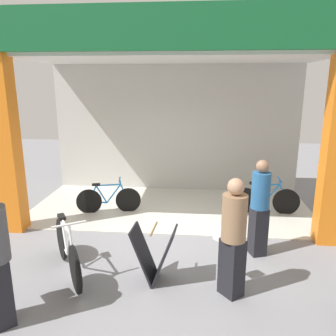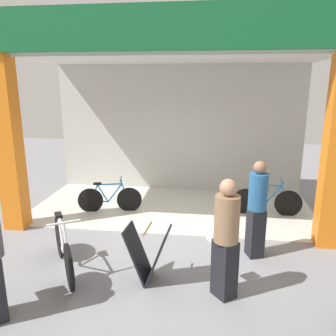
{
  "view_description": "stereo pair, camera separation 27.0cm",
  "coord_description": "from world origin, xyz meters",
  "px_view_note": "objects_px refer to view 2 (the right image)",
  "views": [
    {
      "loc": [
        0.61,
        -5.97,
        2.89
      ],
      "look_at": [
        0.0,
        0.73,
        1.15
      ],
      "focal_mm": 36.17,
      "sensor_mm": 36.0,
      "label": 1
    },
    {
      "loc": [
        0.87,
        -5.94,
        2.89
      ],
      "look_at": [
        0.0,
        0.73,
        1.15
      ],
      "focal_mm": 36.17,
      "sensor_mm": 36.0,
      "label": 2
    }
  ],
  "objects_px": {
    "sandwich_board_sign": "(148,254)",
    "bicycle_inside_0": "(267,201)",
    "pedestrian_2": "(226,238)",
    "pedestrian_1": "(257,209)",
    "bicycle_inside_1": "(110,199)",
    "bicycle_parked_0": "(63,248)"
  },
  "relations": [
    {
      "from": "bicycle_parked_0",
      "to": "sandwich_board_sign",
      "type": "xyz_separation_m",
      "value": [
        1.35,
        -0.09,
        0.04
      ]
    },
    {
      "from": "pedestrian_1",
      "to": "pedestrian_2",
      "type": "xyz_separation_m",
      "value": [
        -0.55,
        -1.19,
        0.02
      ]
    },
    {
      "from": "bicycle_parked_0",
      "to": "bicycle_inside_1",
      "type": "bearing_deg",
      "value": 90.39
    },
    {
      "from": "sandwich_board_sign",
      "to": "bicycle_inside_0",
      "type": "bearing_deg",
      "value": 53.12
    },
    {
      "from": "pedestrian_1",
      "to": "pedestrian_2",
      "type": "height_order",
      "value": "pedestrian_2"
    },
    {
      "from": "pedestrian_1",
      "to": "bicycle_inside_1",
      "type": "bearing_deg",
      "value": 152.06
    },
    {
      "from": "bicycle_inside_0",
      "to": "sandwich_board_sign",
      "type": "xyz_separation_m",
      "value": [
        -2.11,
        -2.82,
        0.09
      ]
    },
    {
      "from": "bicycle_inside_0",
      "to": "bicycle_inside_1",
      "type": "distance_m",
      "value": 3.49
    },
    {
      "from": "bicycle_inside_0",
      "to": "pedestrian_1",
      "type": "xyz_separation_m",
      "value": [
        -0.46,
        -1.86,
        0.51
      ]
    },
    {
      "from": "bicycle_inside_1",
      "to": "sandwich_board_sign",
      "type": "distance_m",
      "value": 2.9
    },
    {
      "from": "bicycle_inside_1",
      "to": "bicycle_parked_0",
      "type": "bearing_deg",
      "value": -89.61
    },
    {
      "from": "bicycle_inside_0",
      "to": "pedestrian_1",
      "type": "distance_m",
      "value": 1.98
    },
    {
      "from": "sandwich_board_sign",
      "to": "pedestrian_2",
      "type": "height_order",
      "value": "pedestrian_2"
    },
    {
      "from": "bicycle_inside_0",
      "to": "pedestrian_2",
      "type": "xyz_separation_m",
      "value": [
        -1.02,
        -3.04,
        0.54
      ]
    },
    {
      "from": "bicycle_inside_1",
      "to": "pedestrian_1",
      "type": "bearing_deg",
      "value": -27.94
    },
    {
      "from": "sandwich_board_sign",
      "to": "pedestrian_2",
      "type": "bearing_deg",
      "value": -11.54
    },
    {
      "from": "pedestrian_1",
      "to": "bicycle_inside_0",
      "type": "bearing_deg",
      "value": 75.96
    },
    {
      "from": "bicycle_inside_0",
      "to": "bicycle_inside_1",
      "type": "height_order",
      "value": "bicycle_inside_0"
    },
    {
      "from": "bicycle_inside_1",
      "to": "bicycle_parked_0",
      "type": "height_order",
      "value": "bicycle_parked_0"
    },
    {
      "from": "bicycle_parked_0",
      "to": "pedestrian_2",
      "type": "bearing_deg",
      "value": -7.34
    },
    {
      "from": "sandwich_board_sign",
      "to": "pedestrian_1",
      "type": "relative_size",
      "value": 0.52
    },
    {
      "from": "bicycle_inside_0",
      "to": "bicycle_parked_0",
      "type": "height_order",
      "value": "bicycle_parked_0"
    }
  ]
}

